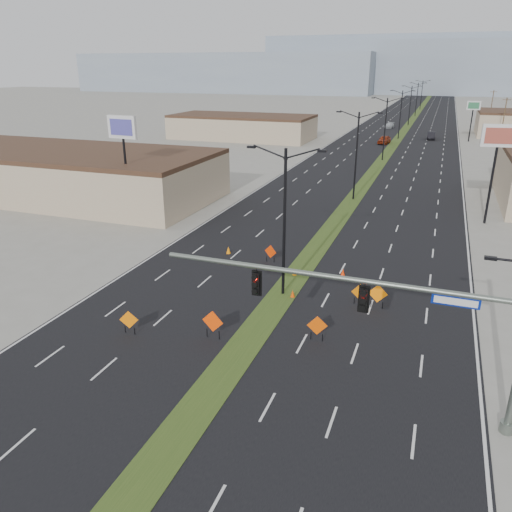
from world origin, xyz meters
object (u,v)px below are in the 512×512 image
(car_mid, at_px, (431,136))
(construction_sign_0, at_px, (129,321))
(construction_sign_1, at_px, (213,322))
(pole_sign_east_far, at_px, (473,109))
(pole_sign_west, at_px, (123,135))
(streetlight_4, at_px, (410,104))
(streetlight_0, at_px, (284,219))
(streetlight_3, at_px, (401,113))
(cone_1, at_px, (293,294))
(car_far, at_px, (389,126))
(construction_sign_3, at_px, (360,293))
(cone_3, at_px, (228,250))
(cone_0, at_px, (295,272))
(streetlight_6, at_px, (422,94))
(streetlight_2, at_px, (385,127))
(cone_2, at_px, (343,272))
(signal_mast, at_px, (406,315))
(pole_sign_east_near, at_px, (498,143))
(construction_sign_5, at_px, (378,294))
(construction_sign_4, at_px, (317,326))
(car_left, at_px, (384,140))
(construction_sign_2, at_px, (270,252))
(streetlight_5, at_px, (417,98))
(streetlight_1, at_px, (356,153))

(car_mid, relative_size, construction_sign_0, 3.09)
(construction_sign_1, xyz_separation_m, pole_sign_east_far, (16.23, 91.98, 5.52))
(pole_sign_west, bearing_deg, car_mid, 74.59)
(streetlight_4, distance_m, car_mid, 27.54)
(streetlight_0, height_order, streetlight_3, same)
(streetlight_0, height_order, cone_1, streetlight_0)
(streetlight_0, relative_size, car_far, 2.22)
(construction_sign_3, xyz_separation_m, cone_3, (-11.89, 5.85, -0.55))
(cone_1, bearing_deg, car_mid, 86.07)
(car_mid, bearing_deg, streetlight_0, -96.11)
(car_far, xyz_separation_m, cone_0, (3.88, -100.48, -0.37))
(streetlight_3, xyz_separation_m, cone_1, (0.79, -84.32, -5.14))
(streetlight_6, xyz_separation_m, pole_sign_east_far, (14.23, -83.17, 1.15))
(streetlight_2, bearing_deg, streetlight_0, -90.00)
(car_mid, relative_size, cone_2, 8.28)
(streetlight_0, bearing_deg, signal_mast, -49.46)
(pole_sign_east_near, bearing_deg, cone_3, -149.45)
(construction_sign_1, xyz_separation_m, cone_2, (5.27, 11.80, -0.77))
(car_far, xyz_separation_m, construction_sign_0, (-2.80, -112.25, 0.21))
(construction_sign_1, relative_size, construction_sign_5, 1.06)
(signal_mast, height_order, cone_3, signal_mast)
(construction_sign_3, distance_m, cone_2, 4.92)
(signal_mast, relative_size, construction_sign_1, 9.24)
(construction_sign_0, xyz_separation_m, cone_0, (6.68, 11.76, -0.57))
(streetlight_4, relative_size, construction_sign_4, 6.44)
(cone_0, height_order, pole_sign_west, pole_sign_west)
(streetlight_2, distance_m, cone_0, 52.85)
(car_left, height_order, cone_0, car_left)
(pole_sign_west, bearing_deg, cone_1, -26.05)
(streetlight_3, distance_m, streetlight_6, 84.00)
(construction_sign_3, bearing_deg, construction_sign_2, 133.65)
(streetlight_5, height_order, construction_sign_1, streetlight_5)
(construction_sign_1, bearing_deg, construction_sign_2, 96.56)
(streetlight_4, distance_m, construction_sign_4, 117.47)
(streetlight_0, bearing_deg, streetlight_3, 90.00)
(streetlight_5, distance_m, pole_sign_east_near, 117.97)
(construction_sign_1, xyz_separation_m, cone_0, (1.86, 10.55, -0.75))
(streetlight_6, relative_size, construction_sign_5, 5.99)
(streetlight_1, relative_size, streetlight_5, 1.00)
(cone_2, bearing_deg, streetlight_6, 91.15)
(streetlight_1, xyz_separation_m, construction_sign_1, (-2.00, -35.15, -4.38))
(construction_sign_3, xyz_separation_m, cone_1, (-4.43, -0.49, -0.59))
(cone_3, distance_m, pole_sign_east_far, 81.78)
(construction_sign_1, distance_m, construction_sign_4, 5.97)
(streetlight_2, height_order, pole_sign_east_far, streetlight_2)
(pole_sign_east_near, bearing_deg, car_mid, 88.08)
(streetlight_1, height_order, cone_1, streetlight_1)
(signal_mast, relative_size, pole_sign_east_near, 1.68)
(streetlight_3, xyz_separation_m, construction_sign_3, (5.22, -83.83, -4.55))
(cone_1, distance_m, pole_sign_east_far, 86.44)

